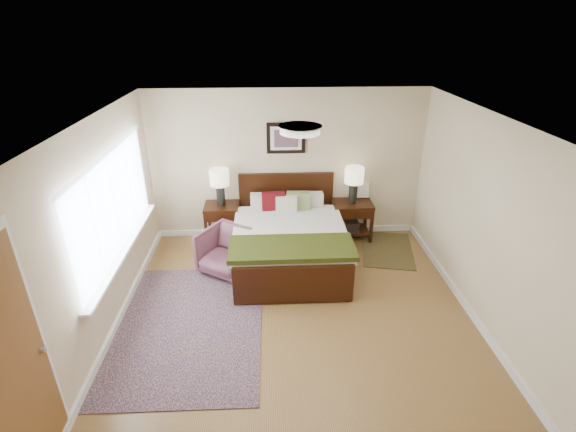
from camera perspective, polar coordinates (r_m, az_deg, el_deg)
The scene contains 17 objects.
floor at distance 5.36m, azimuth 1.32°, elevation -14.78°, with size 5.00×5.00×0.00m, color olive.
back_wall at distance 6.94m, azimuth -0.08°, elevation 6.91°, with size 4.50×0.04×2.50m, color beige.
left_wall at distance 5.02m, azimuth -25.14°, elevation -3.29°, with size 0.04×5.00×2.50m, color beige.
right_wall at distance 5.31m, azimuth 26.51°, elevation -2.03°, with size 0.04×5.00×2.50m, color beige.
ceiling at distance 4.20m, azimuth 1.67°, elevation 12.25°, with size 4.50×5.00×0.02m, color white.
window at distance 5.53m, azimuth -22.42°, elevation 1.33°, with size 0.11×2.72×1.32m.
door at distance 3.84m, azimuth -33.61°, elevation -18.23°, with size 0.06×1.00×2.18m.
ceil_fixture at distance 4.21m, azimuth 1.66°, elevation 11.79°, with size 0.44×0.44×0.08m.
bed at distance 6.30m, azimuth 0.17°, elevation -2.42°, with size 1.71×2.06×1.11m.
wall_art at distance 6.78m, azimuth -0.28°, elevation 10.60°, with size 0.62×0.05×0.50m.
nightstand_left at distance 7.01m, azimuth -9.05°, elevation 0.51°, with size 0.56×0.50×0.67m.
nightstand_right at distance 7.17m, azimuth 8.66°, elevation -0.13°, with size 0.67×0.50×0.66m.
lamp_left at distance 6.82m, azimuth -9.34°, elevation 4.76°, with size 0.31×0.31×0.61m.
lamp_right at distance 6.92m, azimuth 9.01°, elevation 5.05°, with size 0.31×0.31×0.61m.
armchair at distance 6.27m, azimuth -8.24°, elevation -4.77°, with size 0.71×0.73×0.66m, color brown.
rug_persian at distance 5.50m, azimuth -13.38°, elevation -14.28°, with size 1.79×2.52×0.01m, color #0F0B3A.
rug_navy at distance 7.09m, azimuth 13.43°, elevation -4.46°, with size 0.80×1.20×0.01m, color black.
Camera 1 is at (-0.33, -4.07, 3.46)m, focal length 26.00 mm.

